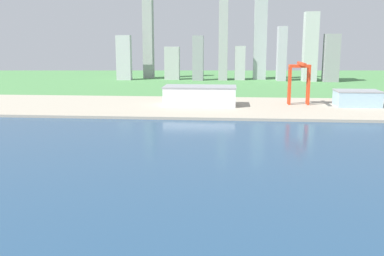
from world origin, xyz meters
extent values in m
plane|color=#4A8347|center=(0.00, 300.00, 0.00)|extent=(2400.00, 2400.00, 0.00)
cube|color=navy|center=(0.00, 240.00, 0.07)|extent=(840.00, 360.00, 0.15)
cube|color=#A79D8A|center=(0.00, 490.00, 1.25)|extent=(840.00, 140.00, 2.50)
cube|color=red|center=(76.72, 502.54, 20.88)|extent=(2.20, 2.20, 36.76)
cube|color=red|center=(95.12, 502.54, 20.88)|extent=(2.20, 2.20, 36.76)
cube|color=red|center=(76.72, 510.54, 20.88)|extent=(2.20, 2.20, 36.76)
cube|color=red|center=(95.12, 510.54, 20.88)|extent=(2.20, 2.20, 36.76)
cube|color=red|center=(85.92, 506.54, 40.66)|extent=(20.80, 10.00, 2.80)
cube|color=red|center=(85.92, 496.07, 43.46)|extent=(2.60, 41.90, 2.60)
cube|color=white|center=(-11.71, 492.67, 11.39)|extent=(69.65, 34.40, 17.78)
cube|color=gray|center=(-11.71, 492.67, 20.88)|extent=(71.04, 35.09, 1.20)
cube|color=#99BCD1|center=(141.26, 499.56, 9.65)|extent=(40.86, 28.46, 14.30)
cube|color=gray|center=(141.26, 499.56, 17.40)|extent=(41.68, 29.03, 1.20)
cube|color=#B2B3B9|center=(-162.29, 803.49, 37.39)|extent=(24.36, 14.20, 74.79)
cube|color=#959997|center=(-127.96, 846.57, 72.07)|extent=(16.91, 20.82, 144.14)
cube|color=#A7AAA9|center=(-81.85, 815.90, 27.87)|extent=(25.02, 14.81, 55.73)
cube|color=gray|center=(-36.90, 806.63, 37.11)|extent=(17.98, 16.05, 74.23)
cube|color=#9C9EA0|center=(4.95, 814.09, 77.74)|extent=(15.03, 17.43, 155.49)
cube|color=#AFAFB2|center=(33.55, 826.75, 28.61)|extent=(17.37, 27.91, 57.21)
cube|color=#A1A6AB|center=(67.38, 834.44, 75.92)|extent=(21.30, 14.01, 151.84)
cube|color=#A9A7B4|center=(101.86, 812.99, 44.48)|extent=(14.39, 26.97, 88.97)
cube|color=#B3B8B6|center=(146.78, 805.86, 55.66)|extent=(21.93, 24.92, 111.32)
cube|color=gray|center=(179.85, 799.78, 38.29)|extent=(23.47, 22.13, 76.58)
camera|label=1|loc=(18.01, 58.60, 64.59)|focal=41.45mm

